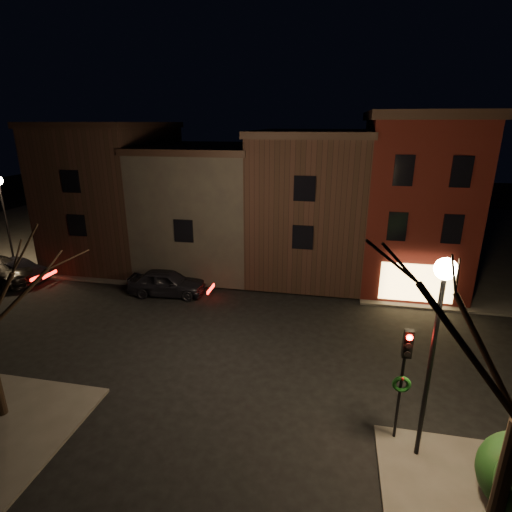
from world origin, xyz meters
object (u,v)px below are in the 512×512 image
at_px(street_lamp_near, 440,307).
at_px(street_lamp_far, 1,197).
at_px(parked_car_a, 167,282).
at_px(traffic_signal, 404,368).
at_px(parked_car_b, 17,270).

bearing_deg(street_lamp_near, street_lamp_far, 154.17).
height_order(street_lamp_near, parked_car_a, street_lamp_near).
height_order(street_lamp_far, traffic_signal, street_lamp_far).
height_order(street_lamp_near, parked_car_b, street_lamp_near).
bearing_deg(parked_car_a, parked_car_b, 84.71).
relative_size(traffic_signal, parked_car_b, 0.97).
bearing_deg(street_lamp_near, traffic_signal, 140.63).
xyz_separation_m(street_lamp_far, parked_car_b, (1.83, -1.81, -4.49)).
relative_size(street_lamp_far, parked_car_b, 1.55).
height_order(street_lamp_near, street_lamp_far, same).
distance_m(traffic_signal, parked_car_a, 15.62).
bearing_deg(street_lamp_near, parked_car_a, 141.33).
relative_size(street_lamp_far, parked_car_a, 1.39).
bearing_deg(street_lamp_far, street_lamp_near, -25.83).
bearing_deg(street_lamp_far, traffic_signal, -25.45).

